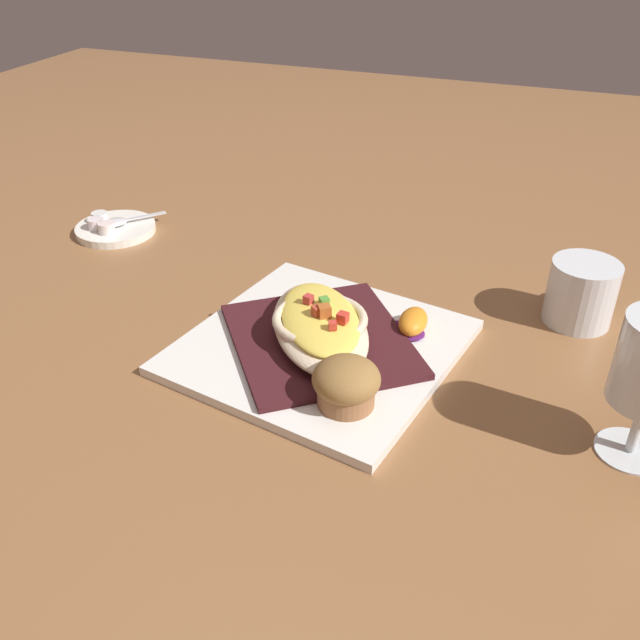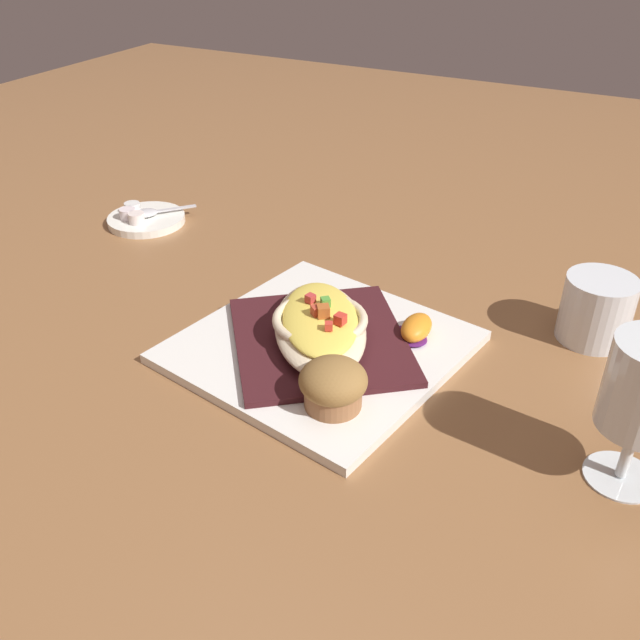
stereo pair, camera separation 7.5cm
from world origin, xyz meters
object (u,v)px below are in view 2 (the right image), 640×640
at_px(orange_garnish, 415,329).
at_px(creamer_cup_1, 128,214).
at_px(coffee_mug, 597,311).
at_px(creamer_saucer, 146,219).
at_px(gratin_dish, 320,323).
at_px(creamer_cup_0, 132,208).
at_px(square_plate, 320,347).
at_px(muffin, 333,385).
at_px(spoon, 148,213).
at_px(creamer_cup_2, 136,218).

distance_m(orange_garnish, creamer_cup_1, 0.51).
relative_size(coffee_mug, creamer_saucer, 0.86).
distance_m(gratin_dish, creamer_cup_0, 0.46).
relative_size(orange_garnish, creamer_saucer, 0.51).
bearing_deg(creamer_saucer, creamer_cup_0, -92.77).
bearing_deg(square_plate, creamer_cup_1, -111.39).
height_order(orange_garnish, creamer_cup_1, orange_garnish).
distance_m(muffin, creamer_saucer, 0.53).
relative_size(coffee_mug, spoon, 1.18).
relative_size(muffin, orange_garnish, 1.11).
height_order(gratin_dish, spoon, gratin_dish).
bearing_deg(coffee_mug, square_plate, -57.33).
bearing_deg(gratin_dish, creamer_saucer, -114.66).
bearing_deg(gratin_dish, coffee_mug, 122.68).
height_order(creamer_saucer, creamer_cup_0, creamer_cup_0).
height_order(orange_garnish, creamer_cup_0, orange_garnish).
xyz_separation_m(coffee_mug, creamer_cup_0, (-0.01, -0.69, -0.02)).
xyz_separation_m(gratin_dish, creamer_cup_2, (-0.16, -0.39, -0.02)).
relative_size(spoon, creamer_cup_0, 3.54).
bearing_deg(spoon, creamer_cup_0, -86.46).
height_order(gratin_dish, creamer_cup_1, gratin_dish).
relative_size(square_plate, creamer_saucer, 2.38).
height_order(creamer_cup_0, creamer_cup_2, same).
relative_size(gratin_dish, coffee_mug, 2.11).
bearing_deg(creamer_cup_0, orange_garnish, 76.41).
relative_size(creamer_saucer, spoon, 1.38).
distance_m(coffee_mug, creamer_saucer, 0.66).
bearing_deg(creamer_saucer, coffee_mug, 88.94).
distance_m(muffin, orange_garnish, 0.15).
distance_m(coffee_mug, creamer_cup_0, 0.69).
height_order(gratin_dish, muffin, gratin_dish).
height_order(spoon, creamer_cup_1, creamer_cup_1).
distance_m(creamer_saucer, spoon, 0.01).
xyz_separation_m(square_plate, creamer_cup_1, (-0.16, -0.41, 0.01)).
height_order(creamer_cup_1, creamer_cup_2, same).
bearing_deg(square_plate, coffee_mug, 122.67).
bearing_deg(creamer_saucer, orange_garnish, 75.84).
bearing_deg(creamer_saucer, gratin_dish, 65.34).
relative_size(square_plate, spoon, 3.29).
bearing_deg(creamer_cup_0, gratin_dish, 66.56).
distance_m(square_plate, orange_garnish, 0.11).
bearing_deg(orange_garnish, square_plate, -56.14).
distance_m(creamer_saucer, creamer_cup_0, 0.03).
height_order(creamer_saucer, creamer_cup_2, creamer_cup_2).
xyz_separation_m(creamer_saucer, creamer_cup_0, (-0.00, -0.03, 0.01)).
bearing_deg(spoon, creamer_cup_1, -41.21).
relative_size(creamer_cup_1, creamer_cup_2, 1.00).
height_order(muffin, creamer_saucer, muffin).
relative_size(spoon, creamer_cup_1, 3.54).
bearing_deg(coffee_mug, spoon, -91.33).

